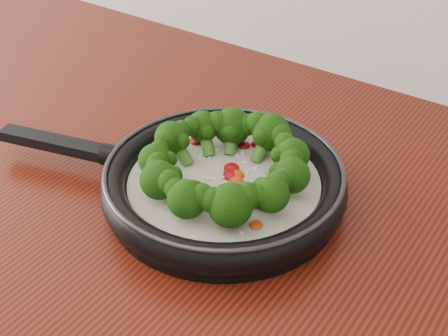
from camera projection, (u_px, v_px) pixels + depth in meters
The scene contains 1 object.
skillet at pixel (223, 179), 0.77m from camera, with size 0.49×0.36×0.09m.
Camera 1 is at (0.49, 0.59, 1.39)m, focal length 51.21 mm.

